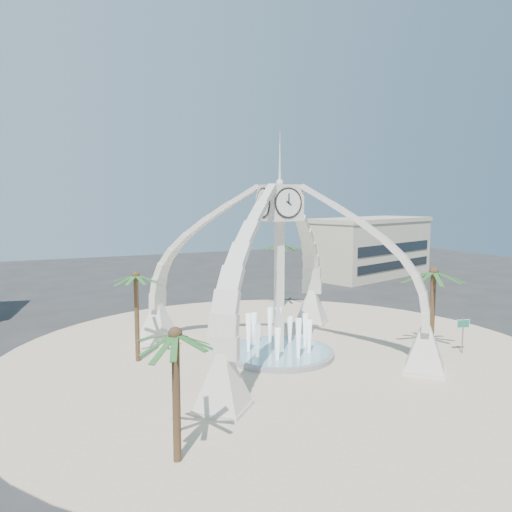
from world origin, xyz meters
name	(u,v)px	position (x,y,z in m)	size (l,w,h in m)	color
ground	(279,356)	(0.00, 0.00, 0.00)	(140.00, 140.00, 0.00)	#282828
plaza	(279,356)	(0.00, 0.00, 0.03)	(40.00, 40.00, 0.06)	beige
clock_tower	(279,267)	(0.00, 0.00, 6.49)	(17.94, 17.94, 16.30)	silver
fountain	(279,352)	(0.00, 0.00, 0.29)	(8.00, 8.00, 3.62)	#9C9C9F
building_ne	(371,247)	(30.00, 28.00, 4.31)	(21.87, 14.17, 8.60)	#BFB395
palm_east	(434,273)	(10.39, -4.23, 6.03)	(4.52, 4.52, 6.93)	brown
palm_west	(136,277)	(-9.52, 3.04, 6.01)	(3.93, 3.93, 6.78)	brown
palm_north	(281,244)	(7.44, 13.79, 6.70)	(4.87, 4.87, 7.61)	brown
palm_south	(175,336)	(-10.78, -11.16, 5.59)	(4.65, 4.65, 6.39)	brown
street_sign	(463,328)	(12.39, -5.29, 1.94)	(0.97, 0.31, 2.72)	slate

